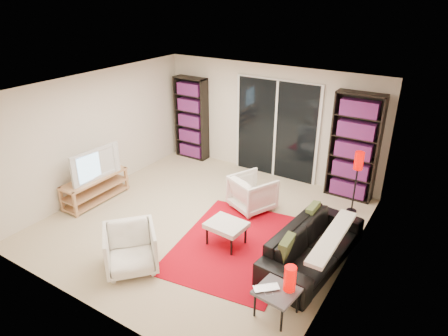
{
  "coord_description": "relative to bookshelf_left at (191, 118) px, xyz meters",
  "views": [
    {
      "loc": [
        3.57,
        -4.96,
        3.84
      ],
      "look_at": [
        0.25,
        0.3,
        1.0
      ],
      "focal_mm": 32.0,
      "sensor_mm": 36.0,
      "label": 1
    }
  ],
  "objects": [
    {
      "name": "floor",
      "position": [
        1.95,
        -2.33,
        -0.98
      ],
      "size": [
        5.0,
        5.0,
        0.0
      ],
      "primitive_type": "plane",
      "color": "beige",
      "rests_on": "ground"
    },
    {
      "name": "wall_back",
      "position": [
        1.95,
        0.17,
        0.22
      ],
      "size": [
        5.0,
        0.02,
        2.4
      ],
      "primitive_type": "cube",
      "color": "beige",
      "rests_on": "ground"
    },
    {
      "name": "wall_front",
      "position": [
        1.95,
        -4.83,
        0.22
      ],
      "size": [
        5.0,
        0.02,
        2.4
      ],
      "primitive_type": "cube",
      "color": "beige",
      "rests_on": "ground"
    },
    {
      "name": "wall_left",
      "position": [
        -0.55,
        -2.33,
        0.22
      ],
      "size": [
        0.02,
        5.0,
        2.4
      ],
      "primitive_type": "cube",
      "color": "beige",
      "rests_on": "ground"
    },
    {
      "name": "wall_right",
      "position": [
        4.45,
        -2.33,
        0.22
      ],
      "size": [
        0.02,
        5.0,
        2.4
      ],
      "primitive_type": "cube",
      "color": "beige",
      "rests_on": "ground"
    },
    {
      "name": "ceiling",
      "position": [
        1.95,
        -2.33,
        1.42
      ],
      "size": [
        5.0,
        5.0,
        0.02
      ],
      "primitive_type": "cube",
      "color": "white",
      "rests_on": "wall_back"
    },
    {
      "name": "sliding_door",
      "position": [
        2.15,
        0.13,
        0.07
      ],
      "size": [
        1.92,
        0.08,
        2.16
      ],
      "color": "white",
      "rests_on": "ground"
    },
    {
      "name": "bookshelf_left",
      "position": [
        0.0,
        0.0,
        0.0
      ],
      "size": [
        0.8,
        0.3,
        1.95
      ],
      "color": "black",
      "rests_on": "ground"
    },
    {
      "name": "bookshelf_right",
      "position": [
        3.85,
        -0.0,
        0.07
      ],
      "size": [
        0.9,
        0.3,
        2.1
      ],
      "color": "black",
      "rests_on": "ground"
    },
    {
      "name": "tv_stand",
      "position": [
        -0.27,
        -2.8,
        -0.71
      ],
      "size": [
        0.43,
        1.35,
        0.5
      ],
      "color": "tan",
      "rests_on": "floor"
    },
    {
      "name": "tv",
      "position": [
        -0.25,
        -2.8,
        -0.17
      ],
      "size": [
        0.23,
        1.06,
        0.6
      ],
      "primitive_type": "imported",
      "rotation": [
        0.0,
        0.0,
        1.48
      ],
      "color": "black",
      "rests_on": "tv_stand"
    },
    {
      "name": "rug",
      "position": [
        2.81,
        -2.63,
        -0.97
      ],
      "size": [
        2.12,
        2.65,
        0.01
      ],
      "primitive_type": "cube",
      "rotation": [
        0.0,
        0.0,
        0.14
      ],
      "color": "#BE0515",
      "rests_on": "floor"
    },
    {
      "name": "sofa",
      "position": [
        4.01,
        -2.4,
        -0.67
      ],
      "size": [
        1.0,
        2.13,
        0.6
      ],
      "primitive_type": "imported",
      "rotation": [
        0.0,
        0.0,
        1.48
      ],
      "color": "black",
      "rests_on": "floor"
    },
    {
      "name": "armchair_back",
      "position": [
        2.46,
        -1.45,
        -0.64
      ],
      "size": [
        0.94,
        0.95,
        0.66
      ],
      "primitive_type": "imported",
      "rotation": [
        0.0,
        0.0,
        2.72
      ],
      "color": "white",
      "rests_on": "floor"
    },
    {
      "name": "armchair_front",
      "position": [
        1.79,
        -3.95,
        -0.63
      ],
      "size": [
        1.04,
        1.04,
        0.68
      ],
      "primitive_type": "imported",
      "rotation": [
        0.0,
        0.0,
        0.83
      ],
      "color": "white",
      "rests_on": "floor"
    },
    {
      "name": "ottoman",
      "position": [
        2.66,
        -2.69,
        -0.63
      ],
      "size": [
        0.64,
        0.53,
        0.4
      ],
      "color": "white",
      "rests_on": "floor"
    },
    {
      "name": "side_table",
      "position": [
        4.01,
        -3.65,
        -0.62
      ],
      "size": [
        0.55,
        0.55,
        0.4
      ],
      "color": "#4E4D53",
      "rests_on": "floor"
    },
    {
      "name": "laptop",
      "position": [
        3.92,
        -3.75,
        -0.56
      ],
      "size": [
        0.38,
        0.37,
        0.03
      ],
      "primitive_type": "imported",
      "rotation": [
        0.0,
        0.0,
        0.75
      ],
      "color": "silver",
      "rests_on": "side_table"
    },
    {
      "name": "table_lamp",
      "position": [
        4.13,
        -3.57,
        -0.41
      ],
      "size": [
        0.15,
        0.15,
        0.34
      ],
      "primitive_type": "cylinder",
      "color": "#D20400",
      "rests_on": "side_table"
    },
    {
      "name": "floor_lamp",
      "position": [
        4.09,
        -0.57,
        -0.08
      ],
      "size": [
        0.18,
        0.18,
        1.2
      ],
      "color": "black",
      "rests_on": "floor"
    }
  ]
}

